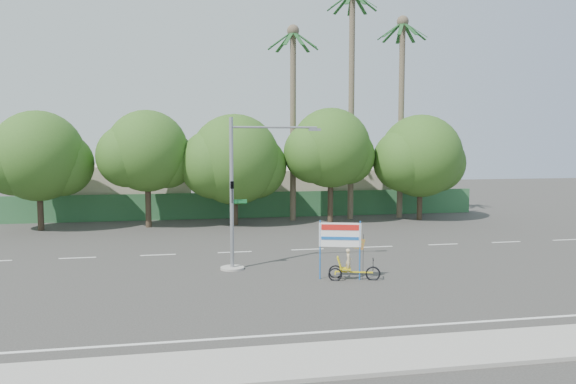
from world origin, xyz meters
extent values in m
plane|color=#33302D|center=(0.00, 0.00, 0.00)|extent=(120.00, 120.00, 0.00)
cube|color=gray|center=(0.00, -7.50, 0.06)|extent=(50.00, 2.40, 0.12)
cube|color=#336B3D|center=(0.00, 21.50, 1.00)|extent=(38.00, 0.08, 2.00)
cube|color=#C4B49C|center=(-10.00, 26.00, 2.00)|extent=(12.00, 8.00, 4.00)
cube|color=#C4B49C|center=(8.00, 26.00, 1.80)|extent=(14.00, 8.00, 3.60)
cylinder|color=#473828|center=(-14.00, 18.00, 1.76)|extent=(0.40, 0.40, 3.52)
sphere|color=#274D16|center=(-14.00, 18.00, 4.96)|extent=(6.00, 6.00, 6.00)
sphere|color=#274D16|center=(-12.65, 18.30, 4.40)|extent=(4.32, 4.32, 4.32)
sphere|color=#274D16|center=(-15.35, 17.75, 4.64)|extent=(4.56, 4.56, 4.56)
cylinder|color=#473828|center=(-7.00, 18.00, 1.87)|extent=(0.40, 0.40, 3.74)
sphere|color=#274D16|center=(-7.00, 18.00, 5.27)|extent=(5.60, 5.60, 5.60)
sphere|color=#274D16|center=(-5.74, 18.30, 4.68)|extent=(4.03, 4.03, 4.03)
sphere|color=#274D16|center=(-8.26, 17.75, 4.93)|extent=(4.26, 4.26, 4.26)
cylinder|color=#473828|center=(-1.00, 18.00, 1.65)|extent=(0.40, 0.40, 3.30)
sphere|color=#274D16|center=(-1.00, 18.00, 4.65)|extent=(6.40, 6.40, 6.40)
sphere|color=#274D16|center=(0.44, 18.30, 4.12)|extent=(4.61, 4.61, 4.61)
sphere|color=#274D16|center=(-2.44, 17.75, 4.35)|extent=(4.86, 4.86, 4.86)
cylinder|color=#473828|center=(6.00, 18.00, 1.94)|extent=(0.40, 0.40, 3.87)
sphere|color=#274D16|center=(6.00, 18.00, 5.46)|extent=(5.80, 5.80, 5.80)
sphere|color=#274D16|center=(7.30, 18.30, 4.84)|extent=(4.18, 4.18, 4.18)
sphere|color=#274D16|center=(4.70, 17.75, 5.10)|extent=(4.41, 4.41, 4.41)
cylinder|color=#473828|center=(13.00, 18.00, 1.72)|extent=(0.40, 0.40, 3.43)
sphere|color=#274D16|center=(13.00, 18.00, 4.84)|extent=(6.20, 6.20, 6.20)
sphere|color=#274D16|center=(14.39, 18.30, 4.29)|extent=(4.46, 4.46, 4.46)
sphere|color=#274D16|center=(11.61, 17.75, 4.52)|extent=(4.71, 4.71, 4.71)
cylinder|color=#70604C|center=(8.00, 19.50, 8.50)|extent=(0.44, 0.44, 17.00)
cube|color=#1C4C21|center=(8.94, 19.50, 16.34)|extent=(1.91, 0.28, 1.36)
cube|color=#1C4C21|center=(8.72, 20.11, 16.34)|extent=(1.65, 1.44, 1.36)
cube|color=#1C4C21|center=(8.16, 20.43, 16.34)|extent=(0.61, 1.93, 1.36)
cube|color=#1C4C21|center=(7.53, 20.32, 16.34)|extent=(1.20, 1.80, 1.36)
cube|color=#1C4C21|center=(7.11, 19.82, 16.34)|extent=(1.89, 0.92, 1.36)
cylinder|color=#70604C|center=(12.00, 19.50, 7.50)|extent=(0.44, 0.44, 15.00)
sphere|color=#70604C|center=(12.00, 19.50, 15.00)|extent=(0.90, 0.90, 0.90)
cube|color=#1C4C21|center=(12.94, 19.50, 14.34)|extent=(1.91, 0.28, 1.36)
cube|color=#1C4C21|center=(12.72, 20.11, 14.34)|extent=(1.65, 1.44, 1.36)
cube|color=#1C4C21|center=(12.16, 20.43, 14.34)|extent=(0.61, 1.93, 1.36)
cube|color=#1C4C21|center=(11.53, 20.32, 14.34)|extent=(1.20, 1.80, 1.36)
cube|color=#1C4C21|center=(11.11, 19.82, 14.34)|extent=(1.89, 0.92, 1.36)
cube|color=#1C4C21|center=(11.11, 19.18, 14.34)|extent=(1.89, 0.92, 1.36)
cube|color=#1C4C21|center=(11.53, 18.68, 14.34)|extent=(1.20, 1.80, 1.36)
cube|color=#1C4C21|center=(12.16, 18.57, 14.34)|extent=(0.61, 1.93, 1.36)
cube|color=#1C4C21|center=(12.72, 18.89, 14.34)|extent=(1.65, 1.44, 1.36)
cylinder|color=#70604C|center=(3.50, 19.50, 7.00)|extent=(0.44, 0.44, 14.00)
sphere|color=#70604C|center=(3.50, 19.50, 14.00)|extent=(0.90, 0.90, 0.90)
cube|color=#1C4C21|center=(4.44, 19.50, 13.34)|extent=(1.91, 0.28, 1.36)
cube|color=#1C4C21|center=(4.22, 20.11, 13.34)|extent=(1.65, 1.44, 1.36)
cube|color=#1C4C21|center=(3.66, 20.43, 13.34)|extent=(0.61, 1.93, 1.36)
cube|color=#1C4C21|center=(3.03, 20.32, 13.34)|extent=(1.20, 1.80, 1.36)
cube|color=#1C4C21|center=(2.61, 19.82, 13.34)|extent=(1.89, 0.92, 1.36)
cube|color=#1C4C21|center=(2.61, 19.18, 13.34)|extent=(1.89, 0.92, 1.36)
cube|color=#1C4C21|center=(3.03, 18.68, 13.34)|extent=(1.20, 1.80, 1.36)
cube|color=#1C4C21|center=(3.66, 18.57, 13.34)|extent=(0.61, 1.93, 1.36)
cube|color=#1C4C21|center=(4.22, 18.89, 13.34)|extent=(1.65, 1.44, 1.36)
cylinder|color=gray|center=(-2.50, 4.00, 0.05)|extent=(1.10, 1.10, 0.10)
cylinder|color=gray|center=(-2.50, 4.00, 3.50)|extent=(0.18, 0.18, 7.00)
cylinder|color=gray|center=(-0.50, 4.00, 6.55)|extent=(4.00, 0.10, 0.10)
cube|color=gray|center=(1.40, 4.00, 6.45)|extent=(0.55, 0.20, 0.12)
imported|color=black|center=(-2.50, 3.78, 3.60)|extent=(0.16, 0.20, 1.00)
cube|color=#14662D|center=(-2.15, 4.00, 3.15)|extent=(0.70, 0.04, 0.18)
torus|color=black|center=(3.19, 0.76, 0.28)|extent=(0.63, 0.26, 0.64)
torus|color=black|center=(1.74, 1.49, 0.26)|extent=(0.59, 0.24, 0.60)
torus|color=black|center=(1.59, 0.98, 0.26)|extent=(0.59, 0.24, 0.60)
cube|color=gold|center=(2.43, 1.00, 0.34)|extent=(1.55, 0.52, 0.06)
cube|color=gold|center=(1.66, 1.23, 0.28)|extent=(0.22, 0.56, 0.05)
cube|color=gold|center=(2.07, 1.11, 0.47)|extent=(0.57, 0.52, 0.06)
cube|color=gold|center=(1.83, 1.18, 0.73)|extent=(0.32, 0.44, 0.51)
cylinder|color=black|center=(3.19, 0.76, 0.66)|extent=(0.04, 0.04, 0.52)
cube|color=black|center=(3.19, 0.76, 0.91)|extent=(0.16, 0.42, 0.04)
imported|color=#CCB284|center=(2.20, 1.07, 0.83)|extent=(0.34, 0.43, 1.02)
cylinder|color=blue|center=(1.03, 1.43, 1.27)|extent=(0.07, 0.07, 2.54)
cylinder|color=blue|center=(2.65, 0.93, 1.27)|extent=(0.07, 0.07, 2.54)
cube|color=white|center=(1.84, 1.18, 1.93)|extent=(1.72, 0.57, 1.04)
cube|color=red|center=(1.83, 1.15, 2.26)|extent=(1.53, 0.48, 0.24)
cube|color=blue|center=(1.83, 1.15, 1.79)|extent=(1.53, 0.48, 0.13)
cylinder|color=black|center=(2.79, 0.89, 0.99)|extent=(0.02, 0.02, 1.98)
cube|color=red|center=(2.47, 0.98, 1.60)|extent=(0.80, 0.26, 0.62)
camera|label=1|loc=(-4.80, -21.59, 5.86)|focal=35.00mm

